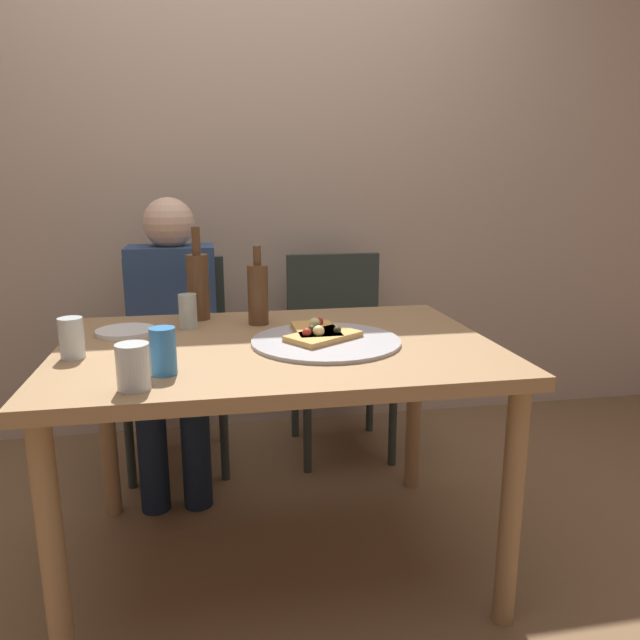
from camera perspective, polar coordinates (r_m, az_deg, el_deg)
ground_plane at (r=2.14m, az=-3.74°, el=-21.90°), size 8.00×8.00×0.00m
back_wall at (r=2.98m, az=-7.02°, el=14.38°), size 6.00×0.10×2.60m
dining_table at (r=1.84m, az=-4.04°, el=-4.73°), size 1.30×0.92×0.75m
pizza_tray at (r=1.80m, az=0.58°, el=-2.07°), size 0.45×0.45×0.01m
pizza_slice_last at (r=1.87m, az=-0.40°, el=-0.95°), size 0.13×0.22×0.05m
pizza_slice_extra at (r=1.80m, az=0.27°, el=-1.52°), size 0.26×0.23×0.05m
wine_bottle at (r=2.04m, az=-5.98°, el=2.59°), size 0.07×0.07×0.27m
beer_bottle at (r=2.14m, az=-11.65°, el=3.36°), size 0.08×0.08×0.33m
tumbler_near at (r=1.78m, az=-22.77°, el=-1.61°), size 0.07×0.07×0.11m
tumbler_far at (r=1.46m, az=-17.51°, el=-4.30°), size 0.08×0.08×0.11m
wine_glass at (r=2.03m, az=-12.58°, el=0.83°), size 0.06×0.06×0.12m
soda_can at (r=1.55m, az=-14.84°, el=-2.91°), size 0.07×0.07×0.12m
plate_stack at (r=2.01m, az=-18.17°, el=-1.06°), size 0.19×0.19×0.02m
chair_left at (r=2.71m, az=-13.61°, el=-2.59°), size 0.44×0.44×0.90m
chair_right at (r=2.76m, az=1.74°, el=-1.92°), size 0.44×0.44×0.90m
guest_in_sweater at (r=2.53m, az=-13.93°, el=-0.72°), size 0.36×0.56×1.17m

